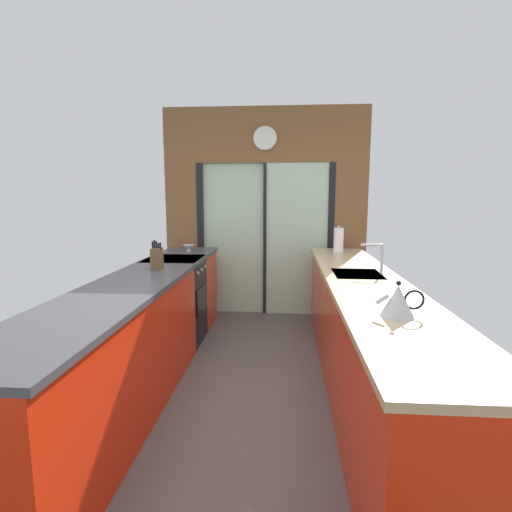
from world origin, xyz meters
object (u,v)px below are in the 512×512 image
object	(u,v)px
soap_bottle	(336,241)
paper_towel_roll	(339,240)
knife_block	(157,258)
oven_range	(175,301)
kettle	(398,301)
mixing_bowl	(189,248)

from	to	relation	value
soap_bottle	paper_towel_roll	distance (m)	0.24
knife_block	paper_towel_roll	size ratio (longest dim) A/B	0.83
knife_block	soap_bottle	world-z (taller)	knife_block
oven_range	soap_bottle	world-z (taller)	soap_bottle
soap_bottle	paper_towel_roll	size ratio (longest dim) A/B	0.82
kettle	soap_bottle	xyz separation A→B (m)	(-0.00, 2.72, 0.02)
soap_bottle	paper_towel_roll	bearing A→B (deg)	-90.00
oven_range	knife_block	bearing A→B (deg)	-88.25
mixing_bowl	knife_block	xyz separation A→B (m)	(-0.00, -1.17, 0.06)
knife_block	soap_bottle	size ratio (longest dim) A/B	1.01
mixing_bowl	paper_towel_roll	world-z (taller)	paper_towel_roll
knife_block	paper_towel_roll	distance (m)	2.13
kettle	soap_bottle	distance (m)	2.72
knife_block	mixing_bowl	bearing A→B (deg)	90.00
knife_block	soap_bottle	bearing A→B (deg)	38.20
mixing_bowl	kettle	size ratio (longest dim) A/B	0.53
knife_block	soap_bottle	distance (m)	2.27
paper_towel_roll	kettle	bearing A→B (deg)	-89.96
oven_range	soap_bottle	bearing A→B (deg)	23.96
knife_block	paper_towel_roll	xyz separation A→B (m)	(1.78, 1.17, 0.05)
oven_range	kettle	distance (m)	2.69
knife_block	soap_bottle	xyz separation A→B (m)	(1.78, 1.40, 0.01)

